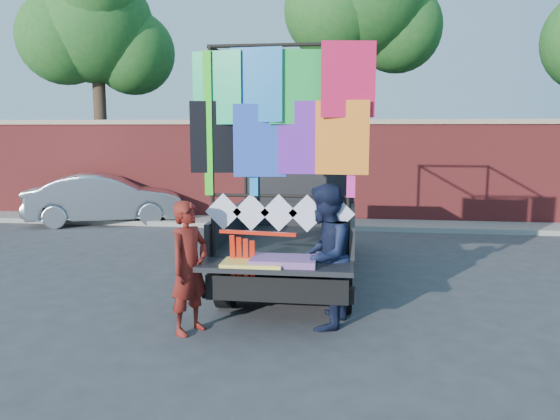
# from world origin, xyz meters

# --- Properties ---
(ground) EXTENTS (90.00, 90.00, 0.00)m
(ground) POSITION_xyz_m (0.00, 0.00, 0.00)
(ground) COLOR #38383A
(ground) RESTS_ON ground
(brick_wall) EXTENTS (30.00, 0.45, 2.61)m
(brick_wall) POSITION_xyz_m (0.00, 7.00, 1.33)
(brick_wall) COLOR maroon
(brick_wall) RESTS_ON ground
(curb) EXTENTS (30.00, 1.20, 0.12)m
(curb) POSITION_xyz_m (0.00, 6.30, 0.06)
(curb) COLOR gray
(curb) RESTS_ON ground
(tree_left) EXTENTS (4.20, 3.30, 7.05)m
(tree_left) POSITION_xyz_m (-6.48, 8.12, 5.12)
(tree_left) COLOR #38281C
(tree_left) RESTS_ON ground
(tree_mid) EXTENTS (4.20, 3.30, 7.73)m
(tree_mid) POSITION_xyz_m (1.02, 8.12, 5.70)
(tree_mid) COLOR #38281C
(tree_mid) RESTS_ON ground
(pickup_truck) EXTENTS (2.12, 5.32, 3.35)m
(pickup_truck) POSITION_xyz_m (-0.10, 2.03, 0.84)
(pickup_truck) COLOR black
(pickup_truck) RESTS_ON ground
(sedan) EXTENTS (4.03, 2.53, 1.25)m
(sedan) POSITION_xyz_m (-5.39, 5.98, 0.63)
(sedan) COLOR #BABDC2
(sedan) RESTS_ON ground
(woman) EXTENTS (0.58, 0.67, 1.56)m
(woman) POSITION_xyz_m (-1.10, -1.01, 0.78)
(woman) COLOR maroon
(woman) RESTS_ON ground
(man) EXTENTS (0.82, 0.96, 1.74)m
(man) POSITION_xyz_m (0.45, -0.62, 0.87)
(man) COLOR #161C37
(man) RESTS_ON ground
(streamer_bundle) EXTENTS (0.93, 0.16, 0.64)m
(streamer_bundle) POSITION_xyz_m (-0.43, -0.83, 0.98)
(streamer_bundle) COLOR red
(streamer_bundle) RESTS_ON ground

